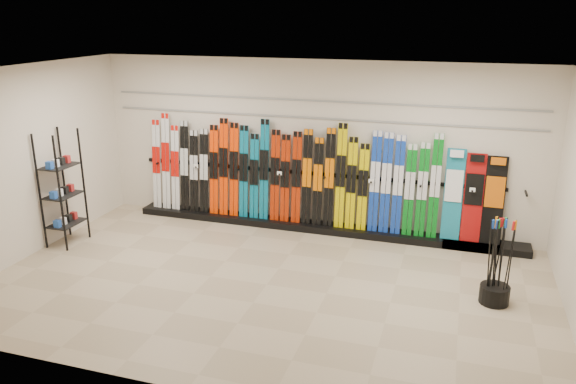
% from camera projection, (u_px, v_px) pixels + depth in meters
% --- Properties ---
extents(floor, '(8.00, 8.00, 0.00)m').
position_uv_depth(floor, '(267.00, 285.00, 8.10)').
color(floor, '#9E8A6D').
rests_on(floor, ground).
extents(back_wall, '(8.00, 0.00, 8.00)m').
position_uv_depth(back_wall, '(313.00, 146.00, 9.91)').
color(back_wall, beige).
rests_on(back_wall, floor).
extents(left_wall, '(0.00, 5.00, 5.00)m').
position_uv_depth(left_wall, '(25.00, 163.00, 8.78)').
color(left_wall, beige).
rests_on(left_wall, floor).
extents(ceiling, '(8.00, 8.00, 0.00)m').
position_uv_depth(ceiling, '(264.00, 74.00, 7.18)').
color(ceiling, silver).
rests_on(ceiling, back_wall).
extents(ski_rack_base, '(8.00, 0.40, 0.12)m').
position_uv_depth(ski_rack_base, '(321.00, 227.00, 10.09)').
color(ski_rack_base, black).
rests_on(ski_rack_base, floor).
extents(skis, '(5.37, 0.18, 1.84)m').
position_uv_depth(skis, '(285.00, 176.00, 10.03)').
color(skis, silver).
rests_on(skis, ski_rack_base).
extents(snowboards, '(0.96, 0.23, 1.52)m').
position_uv_depth(snowboards, '(473.00, 198.00, 9.19)').
color(snowboards, '#14728C').
rests_on(snowboards, ski_rack_base).
extents(accessory_rack, '(0.40, 0.60, 1.93)m').
position_uv_depth(accessory_rack, '(62.00, 188.00, 9.29)').
color(accessory_rack, black).
rests_on(accessory_rack, floor).
extents(pole_bin, '(0.40, 0.40, 0.25)m').
position_uv_depth(pole_bin, '(494.00, 294.00, 7.56)').
color(pole_bin, black).
rests_on(pole_bin, floor).
extents(ski_poles, '(0.33, 0.22, 1.18)m').
position_uv_depth(ski_poles, '(498.00, 261.00, 7.42)').
color(ski_poles, black).
rests_on(ski_poles, pole_bin).
extents(slatwall_rail_0, '(7.60, 0.02, 0.03)m').
position_uv_depth(slatwall_rail_0, '(313.00, 118.00, 9.74)').
color(slatwall_rail_0, gray).
rests_on(slatwall_rail_0, back_wall).
extents(slatwall_rail_1, '(7.60, 0.02, 0.03)m').
position_uv_depth(slatwall_rail_1, '(313.00, 101.00, 9.65)').
color(slatwall_rail_1, gray).
rests_on(slatwall_rail_1, back_wall).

